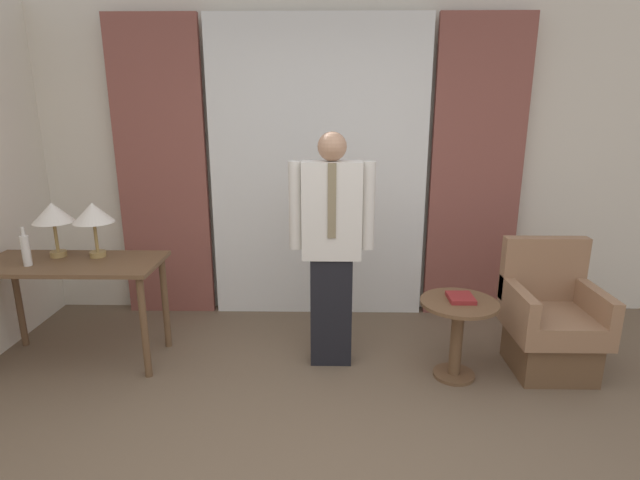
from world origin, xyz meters
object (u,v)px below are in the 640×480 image
armchair (550,324)px  book (461,298)px  bottle_near_edge (26,250)px  person (332,243)px  desk (72,277)px  table_lamp_left (53,214)px  table_lamp_right (93,215)px  side_table (457,326)px

armchair → book: armchair is taller
bottle_near_edge → person: 2.12m
armchair → desk: bearing=179.0°
desk → table_lamp_left: (-0.15, 0.12, 0.43)m
person → book: size_ratio=8.41×
desk → armchair: armchair is taller
desk → table_lamp_right: bearing=40.0°
desk → book: size_ratio=6.33×
person → table_lamp_left: bearing=176.8°
person → side_table: (0.87, -0.20, -0.54)m
desk → person: bearing=0.3°
desk → person: size_ratio=0.75×
person → book: 0.97m
book → desk: bearing=176.6°
book → side_table: bearing=-118.7°
table_lamp_right → bottle_near_edge: bearing=-151.2°
table_lamp_left → table_lamp_right: (0.29, 0.00, 0.00)m
desk → side_table: desk is taller
bottle_near_edge → armchair: bottle_near_edge is taller
person → armchair: size_ratio=1.81×
bottle_near_edge → desk: bearing=20.7°
armchair → table_lamp_left: bearing=177.1°
table_lamp_right → desk: bearing=-140.0°
table_lamp_left → desk: bearing=-40.0°
table_lamp_right → book: 2.68m
desk → table_lamp_left: table_lamp_left is taller
bottle_near_edge → book: 3.02m
desk → armchair: 3.46m
table_lamp_left → table_lamp_right: 0.29m
armchair → person: bearing=177.4°
table_lamp_right → side_table: 2.71m
desk → table_lamp_left: bearing=140.0°
person → book: person is taller
armchair → book: (-0.68, -0.10, 0.24)m
table_lamp_right → armchair: size_ratio=0.43×
side_table → book: (0.01, 0.03, 0.20)m
bottle_near_edge → armchair: bearing=0.5°
table_lamp_right → armchair: 3.38m
person → side_table: bearing=-12.8°
table_lamp_right → book: size_ratio=2.01×
desk → bottle_near_edge: 0.35m
desk → person: 1.89m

